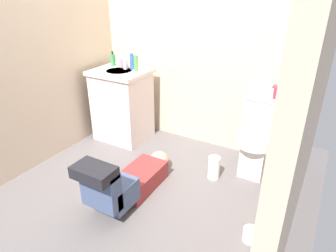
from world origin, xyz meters
name	(u,v)px	position (x,y,z in m)	size (l,w,h in m)	color
ground_plane	(146,189)	(0.00, 0.00, -0.02)	(2.82, 3.13, 0.04)	#615B5C
wall_back	(201,35)	(0.00, 1.10, 1.20)	(2.48, 0.08, 2.40)	beige
wall_left	(32,41)	(-1.20, 0.00, 1.20)	(0.08, 2.13, 2.40)	beige
wall_right	(318,79)	(1.20, 0.00, 1.20)	(0.08, 2.13, 2.40)	beige
toilet	(258,137)	(0.78, 0.76, 0.37)	(0.36, 0.46, 0.75)	silver
vanity_cabinet	(122,104)	(-0.77, 0.71, 0.42)	(0.60, 0.52, 0.82)	silver
faucet	(127,63)	(-0.77, 0.85, 0.87)	(0.02, 0.02, 0.10)	silver
person_plumber	(127,180)	(-0.05, -0.19, 0.18)	(0.39, 1.06, 0.52)	maroon
tissue_box	(262,90)	(0.74, 0.85, 0.80)	(0.22, 0.11, 0.10)	silver
toiletry_bag	(279,92)	(0.89, 0.85, 0.81)	(0.12, 0.09, 0.11)	#B22D3F
soap_dispenser	(113,60)	(-0.96, 0.83, 0.89)	(0.06, 0.06, 0.17)	#338E50
bottle_clear	(120,61)	(-0.87, 0.83, 0.88)	(0.05, 0.05, 0.12)	silver
bottle_pink	(123,63)	(-0.81, 0.82, 0.87)	(0.06, 0.06, 0.10)	pink
bottle_white	(125,64)	(-0.74, 0.76, 0.87)	(0.04, 0.04, 0.11)	white
bottle_blue	(132,61)	(-0.68, 0.80, 0.91)	(0.04, 0.04, 0.18)	#3863BE
bottle_green	(136,63)	(-0.59, 0.76, 0.91)	(0.04, 0.04, 0.17)	#4C9C50
paper_towel_roll	(214,168)	(0.48, 0.44, 0.11)	(0.11, 0.11, 0.23)	white
toilet_paper_roll	(250,235)	(1.00, -0.14, 0.05)	(0.11, 0.11, 0.10)	white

